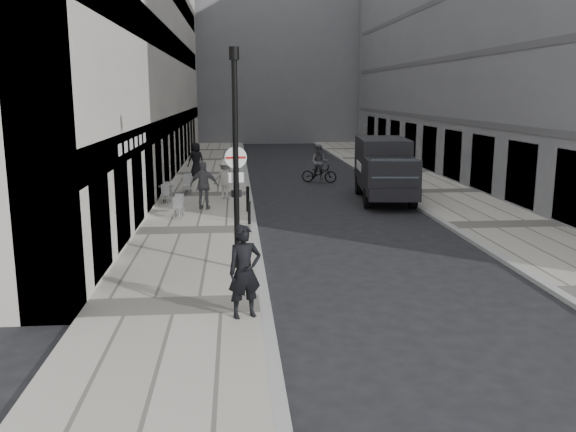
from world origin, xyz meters
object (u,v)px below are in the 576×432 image
walking_man (245,272)px  lamppost (236,149)px  panel_van (384,166)px  cyclist (319,168)px  sign_post (236,189)px

walking_man → lamppost: 4.32m
panel_van → walking_man: bearing=-108.4°
lamppost → panel_van: lamppost is taller
lamppost → cyclist: lamppost is taller
sign_post → cyclist: size_ratio=1.64×
walking_man → sign_post: bearing=73.3°
walking_man → panel_van: bearing=47.0°
walking_man → cyclist: walking_man is taller
walking_man → sign_post: (-0.14, 3.72, 1.17)m
sign_post → panel_van: bearing=50.6°
walking_man → sign_post: 3.90m
lamppost → panel_van: bearing=58.3°
cyclist → walking_man: bearing=-83.2°
panel_van → sign_post: bearing=-116.0°
walking_man → lamppost: (-0.14, 3.71, 2.22)m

